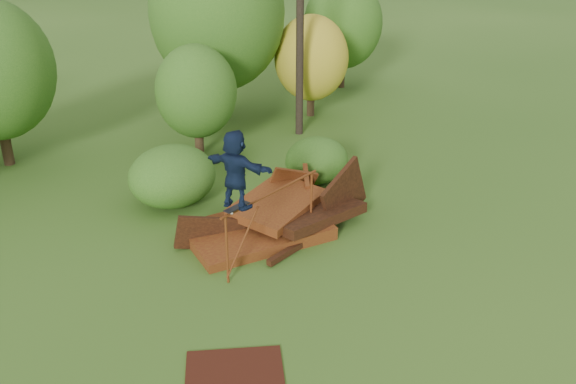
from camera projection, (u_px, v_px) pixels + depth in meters
ground at (363, 271)px, 15.62m from camera, size 240.00×240.00×0.00m
scrap_pile at (278, 219)px, 17.30m from camera, size 5.82×2.94×2.13m
grind_rail at (272, 208)px, 15.72m from camera, size 3.42×0.88×1.78m
skateboard at (237, 207)px, 14.66m from camera, size 0.73×0.35×0.07m
skater at (235, 169)px, 14.26m from camera, size 1.15×1.79×1.84m
flat_plate at (235, 371)px, 12.34m from camera, size 2.30×2.12×0.03m
tree_2 at (196, 92)px, 21.46m from camera, size 2.75×2.75×3.88m
tree_3 at (217, 13)px, 24.23m from camera, size 5.16×5.16×7.16m
tree_4 at (311, 58)px, 25.36m from camera, size 2.95×2.95×4.07m
tree_5 at (343, 23)px, 28.91m from camera, size 3.55×3.55×4.99m
shrub_left at (172, 176)px, 18.58m from camera, size 2.58×2.38×1.78m
shrub_right at (317, 160)px, 20.11m from camera, size 2.04×1.87×1.45m
utility_pole at (300, 11)px, 22.47m from camera, size 1.40×0.28×8.99m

